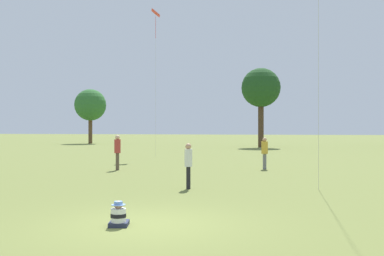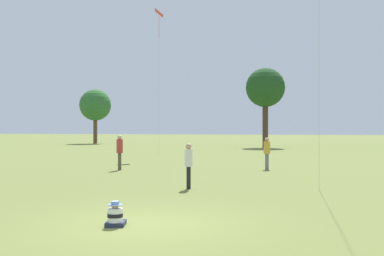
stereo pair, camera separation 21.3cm
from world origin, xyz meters
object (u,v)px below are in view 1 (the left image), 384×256
object	(u,v)px
person_standing_3	(188,161)
person_standing_2	(265,150)
kite_3	(156,20)
distant_tree_2	(90,105)
distant_tree_0	(261,88)
seated_toddler	(119,216)
person_standing_0	(117,149)

from	to	relation	value
person_standing_3	person_standing_2	bearing A→B (deg)	37.52
kite_3	person_standing_2	bearing A→B (deg)	-109.37
person_standing_2	distant_tree_2	size ratio (longest dim) A/B	0.22
kite_3	distant_tree_2	size ratio (longest dim) A/B	1.44
person_standing_2	distant_tree_0	world-z (taller)	distant_tree_0
seated_toddler	person_standing_0	bearing A→B (deg)	98.61
person_standing_2	distant_tree_2	distance (m)	45.46
person_standing_3	distant_tree_2	bearing A→B (deg)	81.42
seated_toddler	kite_3	size ratio (longest dim) A/B	0.05
distant_tree_2	kite_3	bearing A→B (deg)	-56.16
person_standing_0	kite_3	distance (m)	14.61
person_standing_0	kite_3	size ratio (longest dim) A/B	0.16
person_standing_2	person_standing_3	bearing A→B (deg)	-127.84
seated_toddler	person_standing_0	world-z (taller)	person_standing_0
distant_tree_2	person_standing_0	bearing A→B (deg)	-62.91
person_standing_0	distant_tree_2	size ratio (longest dim) A/B	0.23
person_standing_2	kite_3	xyz separation A→B (m)	(-8.84, 8.79, 9.55)
distant_tree_0	person_standing_0	bearing A→B (deg)	-100.13
seated_toddler	person_standing_2	world-z (taller)	person_standing_2
person_standing_2	distant_tree_2	world-z (taller)	distant_tree_2
person_standing_0	distant_tree_0	size ratio (longest dim) A/B	0.20
person_standing_3	distant_tree_0	xyz separation A→B (m)	(0.21, 36.99, 5.86)
person_standing_0	person_standing_3	size ratio (longest dim) A/B	1.12
person_standing_0	person_standing_2	size ratio (longest dim) A/B	1.08
kite_3	distant_tree_2	xyz separation A→B (m)	(-18.34, 27.36, -4.99)
person_standing_0	person_standing_2	distance (m)	7.86
person_standing_2	person_standing_3	distance (m)	8.85
person_standing_3	distant_tree_2	world-z (taller)	distant_tree_2
person_standing_3	distant_tree_0	distance (m)	37.45
seated_toddler	person_standing_2	distance (m)	15.18
kite_3	distant_tree_0	size ratio (longest dim) A/B	1.23
person_standing_2	distant_tree_0	distance (m)	29.10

